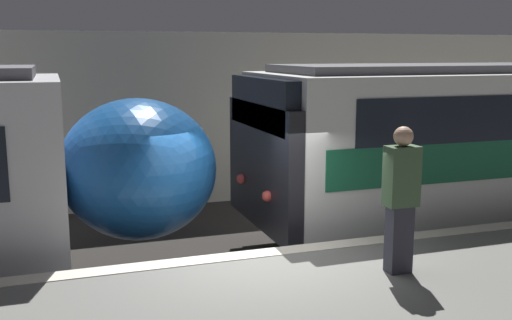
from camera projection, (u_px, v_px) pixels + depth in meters
name	position (u px, v px, depth m)	size (l,w,h in m)	color
station_rear_barrier	(166.00, 120.00, 14.04)	(50.00, 0.15, 4.10)	#B2AD9E
person_waiting	(401.00, 196.00, 6.98)	(0.38, 0.24, 1.75)	#2D2D38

